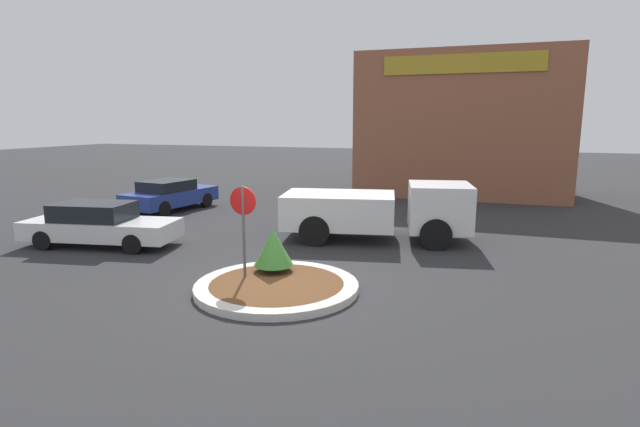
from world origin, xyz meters
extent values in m
plane|color=#2D2D30|center=(0.00, 0.00, 0.00)|extent=(120.00, 120.00, 0.00)
cylinder|color=beige|center=(0.00, 0.00, 0.09)|extent=(3.85, 3.85, 0.18)
cylinder|color=brown|center=(0.00, 0.00, 0.09)|extent=(3.16, 3.16, 0.18)
cylinder|color=#4C4C51|center=(-0.95, 0.21, 1.20)|extent=(0.07, 0.07, 2.40)
cylinder|color=#B71414|center=(-0.95, 0.21, 2.05)|extent=(0.68, 0.03, 0.68)
cylinder|color=brown|center=(-0.46, 0.85, 0.26)|extent=(0.08, 0.08, 0.15)
cone|color=#3D7F33|center=(-0.46, 0.85, 0.80)|extent=(1.00, 1.00, 0.94)
cube|color=white|center=(3.05, 6.11, 1.18)|extent=(2.34, 2.55, 1.48)
cube|color=white|center=(-0.16, 5.46, 0.99)|extent=(4.03, 3.00, 1.11)
cube|color=black|center=(3.72, 6.24, 1.44)|extent=(0.43, 1.94, 0.52)
cylinder|color=black|center=(2.66, 7.12, 0.49)|extent=(1.01, 0.44, 0.98)
cylinder|color=black|center=(3.09, 5.02, 0.49)|extent=(1.01, 0.44, 0.98)
cylinder|color=black|center=(-1.03, 6.37, 0.49)|extent=(1.01, 0.44, 0.98)
cylinder|color=black|center=(-0.61, 4.28, 0.49)|extent=(1.01, 0.44, 0.98)
cube|color=#93563D|center=(2.92, 18.09, 3.70)|extent=(10.66, 6.00, 7.40)
cube|color=#B28E23|center=(2.92, 15.06, 6.59)|extent=(7.46, 0.08, 0.90)
cube|color=silver|center=(-7.00, 2.07, 0.55)|extent=(5.03, 2.56, 0.58)
cube|color=black|center=(-7.24, 2.03, 1.11)|extent=(2.54, 1.91, 0.54)
cylinder|color=black|center=(-5.68, 3.12, 0.30)|extent=(0.63, 0.30, 0.61)
cylinder|color=black|center=(-5.40, 1.55, 0.30)|extent=(0.63, 0.30, 0.61)
cylinder|color=black|center=(-8.61, 2.59, 0.30)|extent=(0.63, 0.30, 0.61)
cylinder|color=black|center=(-8.32, 1.02, 0.30)|extent=(0.63, 0.30, 0.61)
cube|color=navy|center=(-8.83, 8.23, 0.59)|extent=(2.44, 4.54, 0.63)
cube|color=black|center=(-8.86, 8.01, 1.14)|extent=(1.91, 2.28, 0.45)
cylinder|color=black|center=(-9.50, 9.67, 0.33)|extent=(0.29, 0.68, 0.66)
cylinder|color=black|center=(-7.80, 9.44, 0.33)|extent=(0.29, 0.68, 0.66)
cylinder|color=black|center=(-9.87, 7.02, 0.33)|extent=(0.29, 0.68, 0.66)
cylinder|color=black|center=(-8.17, 6.78, 0.33)|extent=(0.29, 0.68, 0.66)
camera|label=1|loc=(4.67, -10.24, 3.93)|focal=28.00mm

